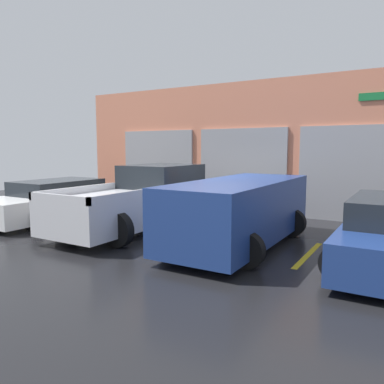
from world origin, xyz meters
The scene contains 9 objects.
ground_plane centered at (0.00, 0.00, 0.00)m, with size 28.00×28.00×0.00m, color black.
shophouse_building centered at (-0.01, 3.28, 2.21)m, with size 14.19×0.68×4.51m.
pickup_truck centered at (-1.57, -0.97, 0.82)m, with size 2.46×5.04×1.75m.
sedan_white centered at (-4.72, -1.25, 0.59)m, with size 2.22×4.65×1.24m.
van_right centered at (1.57, -1.27, 0.82)m, with size 2.28×4.87×1.51m.
parking_stripe_far_left centered at (-6.29, -1.27, 0.00)m, with size 0.12×2.20×0.01m, color gold.
parking_stripe_left centered at (-3.15, -1.27, 0.00)m, with size 0.12×2.20×0.01m, color gold.
parking_stripe_centre centered at (0.00, -1.27, 0.00)m, with size 0.12×2.20×0.01m, color gold.
parking_stripe_right centered at (3.15, -1.27, 0.00)m, with size 0.12×2.20×0.01m, color gold.
Camera 1 is at (4.94, -9.14, 2.24)m, focal length 35.00 mm.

